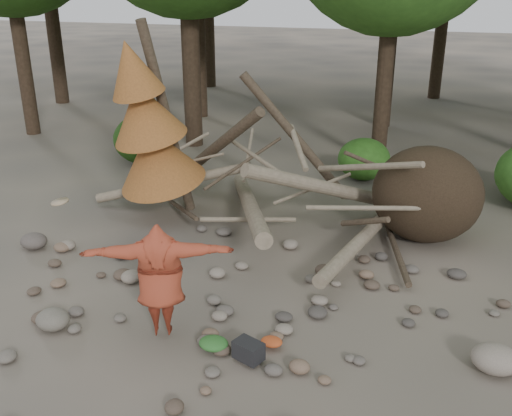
% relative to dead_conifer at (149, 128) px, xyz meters
% --- Properties ---
extents(ground, '(120.00, 120.00, 0.00)m').
position_rel_dead_conifer_xyz_m(ground, '(3.12, -3.37, -2.11)').
color(ground, '#514C44').
rests_on(ground, ground).
extents(deadfall_pile, '(8.55, 5.24, 3.30)m').
position_rel_dead_conifer_xyz_m(deadfall_pile, '(5.13, 0.87, -1.16)').
color(deadfall_pile, '#332619').
rests_on(deadfall_pile, ground).
extents(dead_conifer, '(2.06, 2.16, 4.35)m').
position_rel_dead_conifer_xyz_m(dead_conifer, '(0.00, 0.00, 0.00)').
color(dead_conifer, '#4C3F30').
rests_on(dead_conifer, ground).
extents(bush_left, '(1.80, 1.80, 1.44)m').
position_rel_dead_conifer_xyz_m(bush_left, '(-2.38, 3.83, -1.39)').
color(bush_left, '#255316').
rests_on(bush_left, ground).
extents(bush_mid, '(1.40, 1.40, 1.12)m').
position_rel_dead_conifer_xyz_m(bush_mid, '(3.92, 4.43, -1.55)').
color(bush_mid, '#316A1E').
rests_on(bush_mid, ground).
extents(frisbee_thrower, '(3.11, 1.36, 1.79)m').
position_rel_dead_conifer_xyz_m(frisbee_thrower, '(2.27, -3.94, -1.15)').
color(frisbee_thrower, '#9F3A23').
rests_on(frisbee_thrower, ground).
extents(backpack, '(0.47, 0.40, 0.27)m').
position_rel_dead_conifer_xyz_m(backpack, '(3.70, -4.14, -1.98)').
color(backpack, black).
rests_on(backpack, ground).
extents(cloth_green, '(0.44, 0.36, 0.16)m').
position_rel_dead_conifer_xyz_m(cloth_green, '(3.14, -4.06, -2.03)').
color(cloth_green, '#2F6C2B').
rests_on(cloth_green, ground).
extents(cloth_orange, '(0.32, 0.26, 0.12)m').
position_rel_dead_conifer_xyz_m(cloth_orange, '(3.91, -3.71, -2.05)').
color(cloth_orange, '#BB4920').
rests_on(cloth_orange, ground).
extents(boulder_front_left, '(0.53, 0.48, 0.32)m').
position_rel_dead_conifer_xyz_m(boulder_front_left, '(0.57, -4.33, -1.95)').
color(boulder_front_left, slate).
rests_on(boulder_front_left, ground).
extents(boulder_mid_right, '(0.64, 0.58, 0.39)m').
position_rel_dead_conifer_xyz_m(boulder_mid_right, '(6.96, -3.21, -1.92)').
color(boulder_mid_right, gray).
rests_on(boulder_mid_right, ground).
extents(boulder_mid_left, '(0.54, 0.48, 0.32)m').
position_rel_dead_conifer_xyz_m(boulder_mid_left, '(-1.61, -2.08, -1.95)').
color(boulder_mid_left, '#5C534D').
rests_on(boulder_mid_left, ground).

